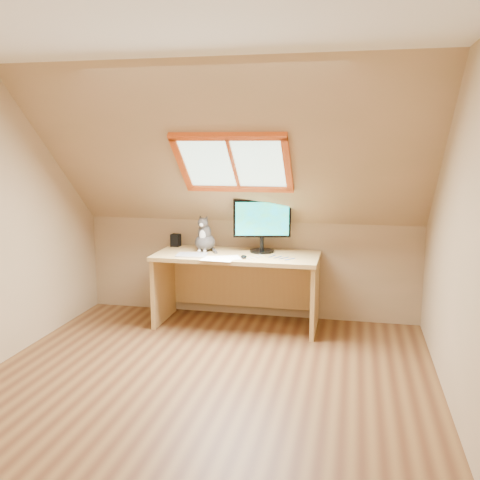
# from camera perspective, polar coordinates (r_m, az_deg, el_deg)

# --- Properties ---
(ground) EXTENTS (3.50, 3.50, 0.00)m
(ground) POSITION_cam_1_polar(r_m,az_deg,el_deg) (4.17, -3.95, -15.18)
(ground) COLOR brown
(ground) RESTS_ON ground
(room_shell) EXTENTS (3.52, 3.52, 2.41)m
(room_shell) POSITION_cam_1_polar(r_m,az_deg,el_deg) (3.70, -4.61, 4.65)
(room_shell) COLOR tan
(room_shell) RESTS_ON ground
(desk) EXTENTS (1.60, 0.70, 0.73)m
(desk) POSITION_cam_1_polar(r_m,az_deg,el_deg) (5.34, -0.17, -3.69)
(desk) COLOR tan
(desk) RESTS_ON ground
(monitor) EXTENTS (0.56, 0.24, 0.52)m
(monitor) POSITION_cam_1_polar(r_m,az_deg,el_deg) (5.26, 2.37, 1.90)
(monitor) COLOR black
(monitor) RESTS_ON desk
(cat) EXTENTS (0.22, 0.26, 0.37)m
(cat) POSITION_cam_1_polar(r_m,az_deg,el_deg) (5.36, -3.79, 0.22)
(cat) COLOR #46413E
(cat) RESTS_ON desk
(desk_speaker) EXTENTS (0.09, 0.09, 0.13)m
(desk_speaker) POSITION_cam_1_polar(r_m,az_deg,el_deg) (5.64, -6.87, -0.02)
(desk_speaker) COLOR black
(desk_speaker) RESTS_ON desk
(graphics_tablet) EXTENTS (0.31, 0.24, 0.01)m
(graphics_tablet) POSITION_cam_1_polar(r_m,az_deg,el_deg) (5.17, -5.17, -1.59)
(graphics_tablet) COLOR #B2B2B7
(graphics_tablet) RESTS_ON desk
(mouse) EXTENTS (0.07, 0.10, 0.03)m
(mouse) POSITION_cam_1_polar(r_m,az_deg,el_deg) (5.02, 0.40, -1.79)
(mouse) COLOR black
(mouse) RESTS_ON desk
(papers) EXTENTS (0.35, 0.30, 0.01)m
(papers) POSITION_cam_1_polar(r_m,az_deg,el_deg) (5.00, -2.03, -2.00)
(papers) COLOR white
(papers) RESTS_ON desk
(cables) EXTENTS (0.51, 0.26, 0.01)m
(cables) POSITION_cam_1_polar(r_m,az_deg,el_deg) (5.05, 3.29, -1.88)
(cables) COLOR silver
(cables) RESTS_ON desk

